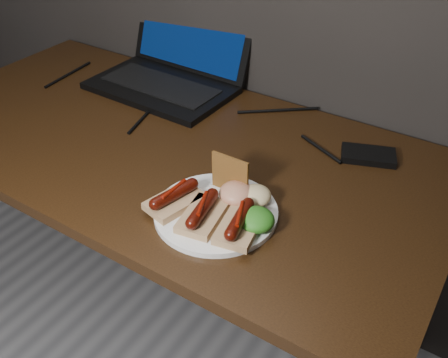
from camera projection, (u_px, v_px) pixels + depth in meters
desk at (164, 169)px, 1.28m from camera, size 1.40×0.70×0.75m
laptop at (173, 66)px, 1.46m from camera, size 0.42×0.34×0.25m
hard_drive at (368, 155)px, 1.16m from camera, size 0.14×0.11×0.02m
desk_cables at (190, 107)px, 1.36m from camera, size 0.90×0.38×0.01m
plate at (216, 212)px, 1.00m from camera, size 0.28×0.28×0.01m
bread_sausage_left at (175, 198)px, 1.00m from camera, size 0.09×0.13×0.04m
bread_sausage_center at (203, 213)px, 0.96m from camera, size 0.09×0.13×0.04m
bread_sausage_right at (240, 223)px, 0.94m from camera, size 0.09×0.13×0.04m
crispbread at (230, 174)px, 1.02m from camera, size 0.08×0.01×0.08m
salad_greens at (256, 220)px, 0.94m from camera, size 0.07×0.07×0.04m
salsa_mound at (237, 193)px, 1.01m from camera, size 0.07×0.07×0.04m
coleslaw_mound at (256, 195)px, 1.01m from camera, size 0.06×0.06×0.04m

